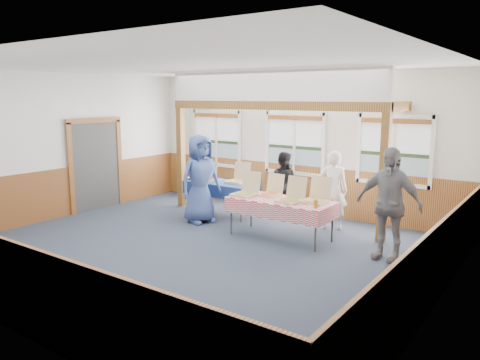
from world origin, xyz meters
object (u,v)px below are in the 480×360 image
(table_right, at_px, (281,202))
(woman_white, at_px, (333,190))
(woman_black, at_px, (283,184))
(table_left, at_px, (221,185))
(person_grey, at_px, (389,204))
(man_blue, at_px, (200,179))

(table_right, distance_m, woman_white, 1.28)
(woman_white, bearing_deg, table_right, 45.45)
(woman_white, height_order, woman_black, woman_white)
(table_left, bearing_deg, person_grey, 3.25)
(man_blue, bearing_deg, person_grey, -70.89)
(table_left, height_order, woman_white, woman_white)
(table_left, height_order, man_blue, man_blue)
(woman_white, distance_m, woman_black, 1.45)
(woman_black, height_order, person_grey, person_grey)
(person_grey, bearing_deg, woman_black, 157.53)
(woman_white, xyz_separation_m, person_grey, (1.49, -1.11, 0.13))
(woman_white, xyz_separation_m, woman_black, (-1.40, 0.39, -0.08))
(woman_black, bearing_deg, person_grey, 138.67)
(woman_black, relative_size, man_blue, 0.77)
(table_left, relative_size, woman_white, 1.12)
(person_grey, bearing_deg, man_blue, -174.48)
(man_blue, height_order, person_grey, man_blue)
(table_left, height_order, person_grey, person_grey)
(table_left, relative_size, man_blue, 0.96)
(woman_white, distance_m, man_blue, 2.78)
(table_right, distance_m, man_blue, 2.00)
(table_right, bearing_deg, person_grey, 19.50)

